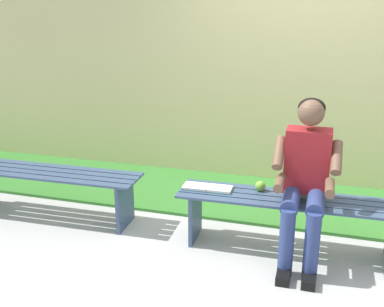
% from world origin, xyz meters
% --- Properties ---
extents(ground_plane, '(10.00, 7.00, 0.04)m').
position_xyz_m(ground_plane, '(1.10, 1.00, -0.02)').
color(ground_plane, '#B2B2AD').
extents(grass_strip, '(9.00, 2.36, 0.03)m').
position_xyz_m(grass_strip, '(1.10, -1.53, 0.01)').
color(grass_strip, '#387A2D').
rests_on(grass_strip, ground).
extents(brick_wall, '(9.50, 0.24, 2.93)m').
position_xyz_m(brick_wall, '(0.50, -1.63, 1.46)').
color(brick_wall, '#D1C684').
rests_on(brick_wall, ground).
extents(bench_near, '(1.81, 0.43, 0.46)m').
position_xyz_m(bench_near, '(0.00, 0.00, 0.35)').
color(bench_near, '#384C6B').
rests_on(bench_near, ground).
extents(bench_far, '(1.76, 0.43, 0.46)m').
position_xyz_m(bench_far, '(2.21, 0.00, 0.35)').
color(bench_far, '#384C6B').
rests_on(bench_far, ground).
extents(person_seated, '(0.50, 0.69, 1.27)m').
position_xyz_m(person_seated, '(-0.10, 0.10, 0.70)').
color(person_seated, maroon).
rests_on(person_seated, ground).
extents(apple, '(0.09, 0.09, 0.09)m').
position_xyz_m(apple, '(0.25, -0.08, 0.50)').
color(apple, '#72B738').
rests_on(apple, bench_near).
extents(book_open, '(0.42, 0.17, 0.02)m').
position_xyz_m(book_open, '(0.68, 0.00, 0.47)').
color(book_open, white).
rests_on(book_open, bench_near).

